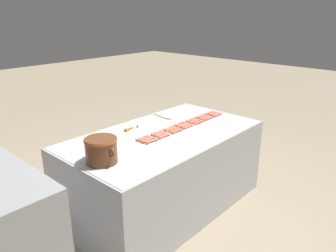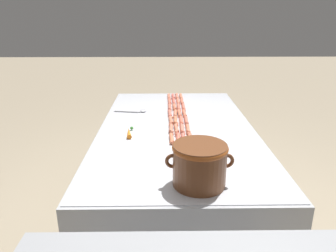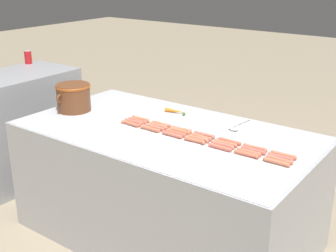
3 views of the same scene
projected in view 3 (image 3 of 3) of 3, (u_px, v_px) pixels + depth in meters
name	position (u px, v px, depth m)	size (l,w,h in m)	color
ground_plane	(166.00, 234.00, 3.30)	(20.00, 20.00, 0.00)	gray
griddle_counter	(166.00, 184.00, 3.16)	(1.10, 2.02, 0.83)	#ADAFB5
back_cabinet	(22.00, 126.00, 4.07)	(0.98, 0.61, 0.97)	#939599
hot_dog_0	(276.00, 162.00, 2.50)	(0.03, 0.16, 0.03)	#D0714F
hot_dog_1	(246.00, 154.00, 2.60)	(0.03, 0.16, 0.03)	#D4684C
hot_dog_2	(220.00, 147.00, 2.70)	(0.03, 0.16, 0.03)	#D76651
hot_dog_3	(195.00, 140.00, 2.80)	(0.03, 0.16, 0.03)	#D36A4D
hot_dog_4	(172.00, 135.00, 2.89)	(0.03, 0.16, 0.03)	#CB6852
hot_dog_5	(150.00, 129.00, 3.00)	(0.03, 0.16, 0.03)	#D06D4F
hot_dog_6	(130.00, 124.00, 3.09)	(0.04, 0.16, 0.03)	#CC6B4E
hot_dog_7	(280.00, 160.00, 2.53)	(0.03, 0.16, 0.03)	#CB6E55
hot_dog_8	(249.00, 152.00, 2.63)	(0.03, 0.16, 0.03)	#D86F52
hot_dog_9	(223.00, 145.00, 2.73)	(0.03, 0.16, 0.03)	#CC6854
hot_dog_10	(198.00, 139.00, 2.83)	(0.03, 0.16, 0.03)	#D16E50
hot_dog_11	(176.00, 133.00, 2.92)	(0.03, 0.16, 0.03)	#D8644D
hot_dog_12	(154.00, 127.00, 3.03)	(0.03, 0.16, 0.03)	#D26C56
hot_dog_13	(134.00, 122.00, 3.13)	(0.03, 0.16, 0.03)	#CD6655
hot_dog_14	(281.00, 157.00, 2.56)	(0.03, 0.16, 0.03)	#D16354
hot_dog_15	(253.00, 150.00, 2.65)	(0.03, 0.16, 0.03)	#D86554
hot_dog_16	(226.00, 143.00, 2.76)	(0.04, 0.16, 0.03)	#CA6D4F
hot_dog_17	(201.00, 137.00, 2.86)	(0.03, 0.16, 0.03)	#CA7051
hot_dog_18	(179.00, 131.00, 2.96)	(0.03, 0.16, 0.03)	#CD714D
hot_dog_19	(158.00, 126.00, 3.06)	(0.03, 0.16, 0.03)	#D17255
hot_dog_20	(137.00, 120.00, 3.15)	(0.03, 0.16, 0.03)	#D66852
hot_dog_21	(284.00, 155.00, 2.59)	(0.03, 0.16, 0.03)	#D77153
hot_dog_22	(255.00, 148.00, 2.69)	(0.03, 0.16, 0.03)	#D2654D
hot_dog_23	(229.00, 141.00, 2.79)	(0.03, 0.16, 0.03)	#D1644F
hot_dog_24	(204.00, 135.00, 2.89)	(0.03, 0.16, 0.03)	#CC6653
hot_dog_25	(182.00, 130.00, 2.98)	(0.04, 0.16, 0.03)	#CF7052
hot_dog_26	(161.00, 124.00, 3.08)	(0.03, 0.16, 0.03)	#CB7156
hot_dog_27	(140.00, 119.00, 3.19)	(0.03, 0.16, 0.03)	#D6704C
bean_pot	(73.00, 96.00, 3.37)	(0.33, 0.26, 0.21)	brown
serving_spoon	(236.00, 127.00, 3.04)	(0.27, 0.08, 0.02)	#B7B7BC
carrot	(176.00, 111.00, 3.34)	(0.05, 0.18, 0.03)	orange
soda_can	(28.00, 57.00, 4.26)	(0.07, 0.07, 0.12)	red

